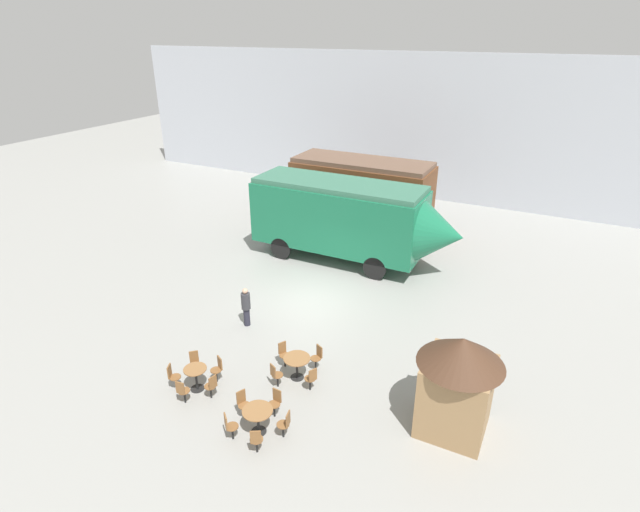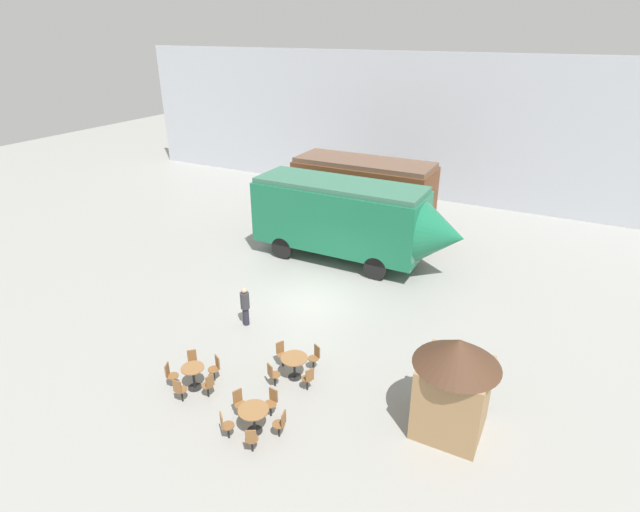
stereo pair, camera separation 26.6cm
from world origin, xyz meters
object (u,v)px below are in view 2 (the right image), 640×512
object	(u,v)px
streamlined_locomotive	(354,218)
visitor_person	(245,305)
cafe_chair_0	(308,378)
cafe_table_far	(254,414)
cafe_table_near	(294,362)
ticket_kiosk	(454,381)
cafe_table_mid	(193,373)
passenger_coach_wooden	(363,190)

from	to	relation	value
streamlined_locomotive	visitor_person	xyz separation A→B (m)	(-1.28, -7.05, -1.39)
streamlined_locomotive	visitor_person	world-z (taller)	streamlined_locomotive
cafe_chair_0	cafe_table_far	bearing A→B (deg)	103.96
cafe_chair_0	streamlined_locomotive	bearing A→B (deg)	-46.60
cafe_table_near	cafe_chair_0	distance (m)	0.81
cafe_chair_0	cafe_table_near	bearing A→B (deg)	0.00
ticket_kiosk	visitor_person	bearing A→B (deg)	167.40
cafe_table_near	cafe_table_far	distance (m)	2.57
visitor_person	streamlined_locomotive	bearing A→B (deg)	79.70
cafe_table_mid	cafe_table_far	distance (m)	2.80
visitor_person	passenger_coach_wooden	bearing A→B (deg)	90.00
passenger_coach_wooden	cafe_table_far	world-z (taller)	passenger_coach_wooden
cafe_table_near	ticket_kiosk	world-z (taller)	ticket_kiosk
cafe_chair_0	visitor_person	xyz separation A→B (m)	(-3.95, 2.26, 0.34)
passenger_coach_wooden	streamlined_locomotive	distance (m)	4.32
visitor_person	ticket_kiosk	size ratio (longest dim) A/B	0.52
cafe_table_mid	cafe_table_far	xyz separation A→B (m)	(2.72, -0.67, 0.04)
cafe_table_mid	visitor_person	xyz separation A→B (m)	(-0.70, 3.79, 0.28)
passenger_coach_wooden	cafe_table_near	distance (m)	13.56
streamlined_locomotive	cafe_table_far	xyz separation A→B (m)	(2.14, -11.50, -1.63)
streamlined_locomotive	visitor_person	bearing A→B (deg)	-100.30
streamlined_locomotive	visitor_person	size ratio (longest dim) A/B	6.32
passenger_coach_wooden	cafe_table_near	world-z (taller)	passenger_coach_wooden
cafe_table_near	cafe_chair_0	xyz separation A→B (m)	(0.72, -0.37, -0.10)
cafe_chair_0	ticket_kiosk	bearing A→B (deg)	-146.88
passenger_coach_wooden	cafe_table_far	size ratio (longest dim) A/B	8.70
cafe_table_mid	cafe_table_near	bearing A→B (deg)	36.87
cafe_table_near	cafe_table_far	xyz separation A→B (m)	(0.19, -2.56, -0.00)
cafe_table_near	cafe_table_far	world-z (taller)	cafe_table_far
streamlined_locomotive	cafe_table_mid	world-z (taller)	streamlined_locomotive
cafe_table_near	cafe_table_mid	distance (m)	3.16
streamlined_locomotive	cafe_table_mid	distance (m)	10.98
cafe_table_mid	visitor_person	world-z (taller)	visitor_person
cafe_table_near	streamlined_locomotive	bearing A→B (deg)	102.31
visitor_person	ticket_kiosk	bearing A→B (deg)	-12.60
visitor_person	ticket_kiosk	distance (m)	8.45
streamlined_locomotive	cafe_table_near	size ratio (longest dim) A/B	11.44
cafe_table_mid	visitor_person	size ratio (longest dim) A/B	0.50
passenger_coach_wooden	streamlined_locomotive	bearing A→B (deg)	-72.74
cafe_table_near	cafe_chair_0	bearing A→B (deg)	-27.42
passenger_coach_wooden	cafe_table_near	xyz separation A→B (m)	(3.23, -13.06, -1.66)
streamlined_locomotive	ticket_kiosk	world-z (taller)	streamlined_locomotive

